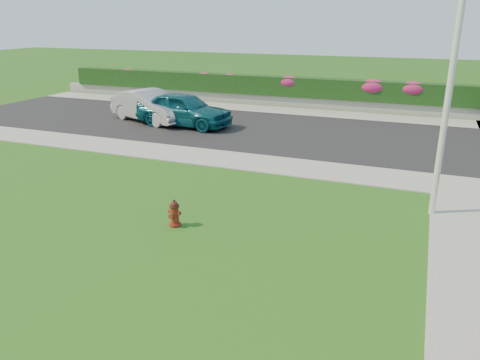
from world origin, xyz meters
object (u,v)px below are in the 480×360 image
at_px(fire_hydrant, 174,214).
at_px(sedan_teal, 184,109).
at_px(sedan_silver, 151,106).
at_px(utility_pole, 447,104).

height_order(fire_hydrant, sedan_teal, sedan_teal).
bearing_deg(sedan_silver, fire_hydrant, -125.77).
relative_size(sedan_teal, utility_pole, 0.80).
distance_m(sedan_silver, utility_pole, 15.26).
xyz_separation_m(fire_hydrant, sedan_silver, (-7.23, 10.50, 0.48)).
distance_m(sedan_teal, utility_pole, 13.33).
xyz_separation_m(fire_hydrant, sedan_teal, (-5.17, 10.17, 0.51)).
distance_m(fire_hydrant, utility_pole, 7.31).
bearing_deg(sedan_silver, utility_pole, -99.08).
height_order(sedan_teal, sedan_silver, sedan_teal).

